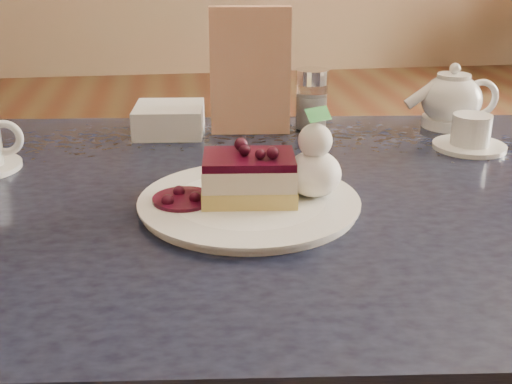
{
  "coord_description": "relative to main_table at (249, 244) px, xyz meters",
  "views": [
    {
      "loc": [
        -0.3,
        -0.76,
        1.14
      ],
      "look_at": [
        -0.2,
        -0.02,
        0.84
      ],
      "focal_mm": 45.0,
      "sensor_mm": 36.0,
      "label": 1
    }
  ],
  "objects": [
    {
      "name": "napkin_stack",
      "position": [
        -0.11,
        0.33,
        0.11
      ],
      "size": [
        0.14,
        0.14,
        0.05
      ],
      "primitive_type": "cube",
      "rotation": [
        0.0,
        0.0,
        -0.1
      ],
      "color": "white",
      "rests_on": "main_table"
    },
    {
      "name": "tea_set",
      "position": [
        0.43,
        0.27,
        0.13
      ],
      "size": [
        0.17,
        0.26,
        0.11
      ],
      "color": "white",
      "rests_on": "main_table"
    },
    {
      "name": "whipped_cream",
      "position": [
        0.09,
        -0.05,
        0.13
      ],
      "size": [
        0.08,
        0.08,
        0.07
      ],
      "color": "white",
      "rests_on": "dessert_plate"
    },
    {
      "name": "dessert_plate",
      "position": [
        -0.01,
        -0.05,
        0.09
      ],
      "size": [
        0.3,
        0.3,
        0.01
      ],
      "primitive_type": "cylinder",
      "color": "white",
      "rests_on": "main_table"
    },
    {
      "name": "menu_card",
      "position": [
        0.04,
        0.31,
        0.2
      ],
      "size": [
        0.15,
        0.05,
        0.23
      ],
      "primitive_type": "cube",
      "rotation": [
        0.0,
        0.0,
        -0.1
      ],
      "color": "#CDAE85",
      "rests_on": "main_table"
    },
    {
      "name": "berry_sauce",
      "position": [
        -0.1,
        -0.05,
        0.1
      ],
      "size": [
        0.08,
        0.08,
        0.01
      ],
      "primitive_type": "cylinder",
      "color": "black",
      "rests_on": "dessert_plate"
    },
    {
      "name": "cheesecake_slice",
      "position": [
        -0.01,
        -0.05,
        0.13
      ],
      "size": [
        0.14,
        0.1,
        0.06
      ],
      "rotation": [
        0.0,
        0.0,
        -0.1
      ],
      "color": "#DAC066",
      "rests_on": "dessert_plate"
    },
    {
      "name": "main_table",
      "position": [
        0.0,
        0.0,
        0.0
      ],
      "size": [
        1.35,
        0.97,
        0.79
      ],
      "rotation": [
        0.0,
        0.0,
        -0.1
      ],
      "color": "#171C30",
      "rests_on": "ground"
    },
    {
      "name": "sugar_shaker",
      "position": [
        0.16,
        0.31,
        0.14
      ],
      "size": [
        0.06,
        0.06,
        0.12
      ],
      "color": "white",
      "rests_on": "main_table"
    }
  ]
}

